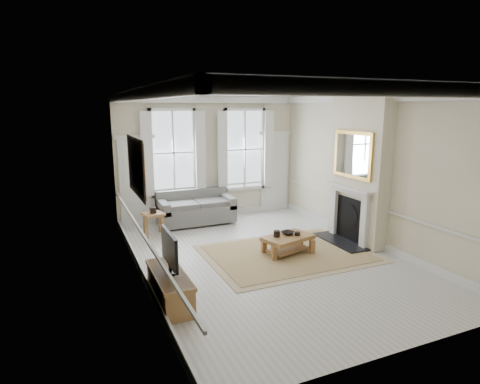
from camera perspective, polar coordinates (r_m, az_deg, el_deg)
name	(u,v)px	position (r m, az deg, el deg)	size (l,w,h in m)	color
floor	(268,258)	(8.53, 3.97, -9.38)	(7.20, 7.20, 0.00)	#B7B5AD
ceiling	(270,91)	(7.95, 4.34, 14.11)	(7.20, 7.20, 0.00)	white
back_wall	(210,158)	(11.34, -4.33, 4.86)	(5.20, 5.20, 0.00)	beige
left_wall	(137,189)	(7.25, -14.39, 0.46)	(7.20, 7.20, 0.00)	beige
right_wall	(371,170)	(9.54, 18.15, 2.94)	(7.20, 7.20, 0.00)	beige
window_left	(173,153)	(10.97, -9.47, 5.54)	(1.26, 0.20, 2.20)	#B2BCC6
window_right	(244,149)	(11.66, 0.64, 6.07)	(1.26, 0.20, 2.20)	#B2BCC6
door_left	(137,183)	(10.89, -14.45, 1.29)	(0.90, 0.08, 2.30)	silver
door_right	(274,173)	(12.20, 4.90, 2.74)	(0.90, 0.08, 2.30)	silver
painting	(136,167)	(7.49, -14.60, 3.53)	(0.05, 1.66, 1.06)	#B2621E
chimney_breast	(359,170)	(9.57, 16.57, 3.07)	(0.35, 1.70, 3.38)	beige
hearth	(340,242)	(9.70, 14.04, -6.87)	(0.55, 1.50, 0.05)	black
fireplace	(349,211)	(9.62, 15.20, -2.69)	(0.21, 1.45, 1.33)	silver
mirror	(352,155)	(9.39, 15.69, 5.12)	(0.06, 1.26, 1.06)	gold
sofa	(196,210)	(10.94, -6.34, -2.53)	(1.99, 0.97, 0.89)	slate
side_table	(153,217)	(10.05, -12.23, -3.54)	(0.55, 0.55, 0.57)	brown
rug	(288,253)	(8.80, 6.80, -8.66)	(3.50, 2.60, 0.02)	#9A774F
coffee_table	(288,240)	(8.69, 6.85, -6.73)	(1.20, 0.89, 0.40)	brown
ceramic_pot_a	(277,234)	(8.57, 5.25, -5.93)	(0.14, 0.14, 0.14)	black
ceramic_pot_b	(297,234)	(8.71, 8.18, -5.88)	(0.12, 0.12, 0.09)	black
bowl	(288,233)	(8.76, 6.82, -5.79)	(0.27, 0.27, 0.07)	black
tv_stand	(170,287)	(6.74, -9.97, -13.20)	(0.45, 1.41, 0.50)	brown
tv	(170,249)	(6.50, -9.98, -8.00)	(0.08, 0.90, 0.68)	black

